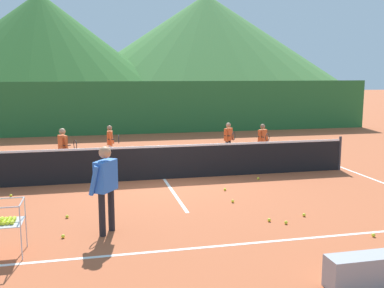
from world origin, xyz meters
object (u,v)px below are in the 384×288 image
(student_0, at_px, (63,146))
(tennis_ball_8, at_px, (374,235))
(student_2, at_px, (229,137))
(tennis_ball_0, at_px, (269,220))
(tennis_ball_4, at_px, (225,189))
(ball_cart, at_px, (4,221))
(tennis_ball_7, at_px, (111,193))
(tennis_ball_9, at_px, (63,236))
(courtside_bench, at_px, (377,270))
(tennis_net, at_px, (164,162))
(student_1, at_px, (110,140))
(tennis_ball_10, at_px, (258,178))
(tennis_ball_3, at_px, (233,201))
(tennis_ball_11, at_px, (304,215))
(tennis_ball_1, at_px, (286,222))
(tennis_ball_6, at_px, (67,217))
(student_3, at_px, (263,138))
(instructor, at_px, (106,182))
(tennis_ball_5, at_px, (11,195))

(student_0, bearing_deg, tennis_ball_8, -48.95)
(student_2, xyz_separation_m, tennis_ball_0, (-1.27, -6.80, -0.72))
(tennis_ball_4, bearing_deg, ball_cart, -146.96)
(tennis_ball_7, distance_m, tennis_ball_9, 2.95)
(courtside_bench, bearing_deg, student_2, 85.02)
(tennis_net, bearing_deg, ball_cart, -126.13)
(student_1, relative_size, tennis_ball_0, 18.55)
(tennis_ball_10, xyz_separation_m, courtside_bench, (-0.67, -6.31, 0.20))
(tennis_ball_3, bearing_deg, tennis_ball_11, -48.31)
(tennis_ball_1, xyz_separation_m, tennis_ball_10, (0.83, 3.65, 0.00))
(student_2, distance_m, tennis_ball_6, 7.78)
(student_0, distance_m, courtside_bench, 9.64)
(tennis_ball_1, xyz_separation_m, tennis_ball_7, (-3.31, 2.97, 0.00))
(student_3, xyz_separation_m, tennis_ball_1, (-2.09, -6.53, -0.71))
(tennis_net, xyz_separation_m, instructor, (-1.74, -4.01, 0.49))
(tennis_ball_7, bearing_deg, student_3, 33.35)
(student_3, distance_m, tennis_ball_6, 8.25)
(tennis_net, distance_m, tennis_ball_10, 2.72)
(student_2, height_order, tennis_ball_5, student_2)
(student_1, xyz_separation_m, ball_cart, (-2.04, -7.42, -0.17))
(instructor, relative_size, tennis_ball_11, 24.37)
(courtside_bench, bearing_deg, student_0, 119.45)
(instructor, relative_size, student_1, 1.31)
(tennis_ball_9, bearing_deg, courtside_bench, -32.71)
(tennis_ball_0, bearing_deg, tennis_ball_3, 102.07)
(student_1, distance_m, tennis_ball_3, 6.01)
(tennis_ball_5, relative_size, tennis_ball_10, 1.00)
(tennis_ball_5, relative_size, tennis_ball_6, 1.00)
(student_1, bearing_deg, tennis_ball_6, -101.40)
(tennis_ball_7, bearing_deg, tennis_ball_9, -109.74)
(ball_cart, bearing_deg, tennis_ball_4, 33.04)
(instructor, relative_size, student_3, 1.34)
(ball_cart, xyz_separation_m, tennis_ball_8, (6.45, -0.63, -0.55))
(tennis_ball_1, xyz_separation_m, tennis_ball_9, (-4.30, 0.20, 0.00))
(tennis_ball_6, xyz_separation_m, tennis_ball_11, (4.86, -0.99, 0.00))
(tennis_net, relative_size, ball_cart, 12.38)
(tennis_ball_5, bearing_deg, instructor, -53.95)
(tennis_ball_3, distance_m, tennis_ball_6, 3.72)
(student_0, distance_m, tennis_ball_6, 4.44)
(student_3, xyz_separation_m, tennis_ball_7, (-5.40, -3.55, -0.71))
(tennis_ball_11, bearing_deg, instructor, -179.02)
(student_1, bearing_deg, tennis_ball_9, -99.64)
(instructor, xyz_separation_m, tennis_ball_8, (4.78, -1.30, -0.96))
(student_2, relative_size, ball_cart, 1.39)
(tennis_ball_1, bearing_deg, tennis_ball_6, 162.53)
(student_0, xyz_separation_m, tennis_ball_9, (0.27, -5.51, -0.79))
(tennis_ball_4, bearing_deg, tennis_net, 129.70)
(student_2, bearing_deg, tennis_ball_7, -136.79)
(tennis_ball_7, bearing_deg, instructor, -94.26)
(student_3, relative_size, tennis_ball_1, 18.14)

